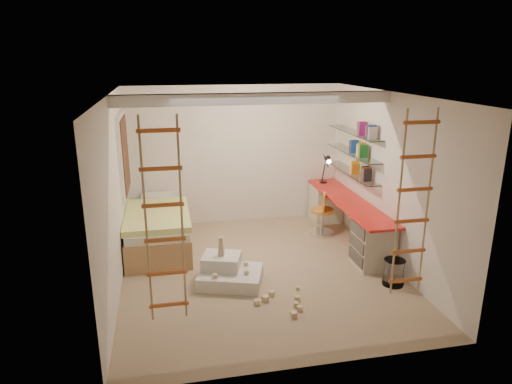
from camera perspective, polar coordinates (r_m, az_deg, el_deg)
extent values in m
plane|color=tan|center=(6.94, 0.51, -9.84)|extent=(4.50, 4.50, 0.00)
cube|color=white|center=(6.53, 0.00, 11.59)|extent=(4.00, 0.18, 0.16)
cube|color=white|center=(7.76, -16.30, 4.48)|extent=(0.06, 1.15, 1.35)
cube|color=#4C2D1E|center=(7.76, -16.00, 4.50)|extent=(0.02, 1.00, 1.20)
cylinder|color=white|center=(6.77, 16.84, -9.59)|extent=(0.30, 0.30, 0.37)
cube|color=red|center=(7.90, 11.52, -1.12)|extent=(0.55, 2.80, 0.04)
cube|color=beige|center=(8.99, 8.69, -1.31)|extent=(0.52, 0.55, 0.71)
cube|color=beige|center=(7.18, 14.44, -6.35)|extent=(0.52, 0.55, 0.71)
cube|color=#4C4742|center=(6.98, 12.58, -4.65)|extent=(0.02, 0.50, 0.18)
cube|color=#4C4742|center=(7.06, 12.47, -6.32)|extent=(0.02, 0.50, 0.18)
cube|color=#4C4742|center=(7.14, 12.36, -7.94)|extent=(0.02, 0.50, 0.18)
cube|color=white|center=(8.11, 11.85, 2.41)|extent=(0.25, 1.80, 0.01)
cube|color=white|center=(8.04, 12.00, 4.83)|extent=(0.25, 1.80, 0.01)
cube|color=white|center=(7.97, 12.15, 7.29)|extent=(0.25, 1.80, 0.01)
cube|color=#AD7F51|center=(7.85, -12.08, -5.19)|extent=(1.00, 2.00, 0.45)
cube|color=white|center=(7.75, -12.21, -3.24)|extent=(0.95, 1.95, 0.12)
cube|color=#E6F734|center=(7.57, -12.26, -2.83)|extent=(1.02, 1.60, 0.10)
cube|color=white|center=(8.47, -12.25, -0.66)|extent=(0.55, 0.35, 0.12)
cylinder|color=black|center=(8.90, 8.39, 1.25)|extent=(0.14, 0.14, 0.02)
cylinder|color=black|center=(8.85, 8.44, 2.43)|extent=(0.02, 0.15, 0.36)
cylinder|color=black|center=(8.70, 8.73, 3.87)|extent=(0.02, 0.27, 0.20)
cone|color=black|center=(8.58, 9.02, 4.02)|extent=(0.12, 0.14, 0.15)
cylinder|color=#FFEABF|center=(8.55, 9.10, 3.77)|extent=(0.08, 0.04, 0.08)
cylinder|color=orange|center=(8.22, 8.30, -2.31)|extent=(0.53, 0.53, 0.06)
cube|color=orange|center=(8.10, 8.51, -1.24)|extent=(0.16, 0.30, 0.29)
cylinder|color=silver|center=(8.29, 8.25, -3.63)|extent=(0.06, 0.06, 0.40)
cylinder|color=silver|center=(8.37, 8.18, -5.07)|extent=(0.61, 0.61, 0.05)
cube|color=silver|center=(6.57, -3.20, -10.56)|extent=(1.03, 0.91, 0.19)
cube|color=silver|center=(6.59, -4.33, -8.62)|extent=(0.64, 0.57, 0.19)
cube|color=#CCB284|center=(6.54, -4.36, -7.54)|extent=(0.10, 0.10, 0.08)
cube|color=#CCB284|center=(6.51, -4.37, -6.94)|extent=(0.09, 0.09, 0.07)
cube|color=#CCB284|center=(6.47, -4.39, -6.17)|extent=(0.08, 0.08, 0.12)
cube|color=#CCB284|center=(6.41, -1.23, -9.98)|extent=(0.06, 0.06, 0.06)
cube|color=#CCB284|center=(6.65, -1.30, -8.95)|extent=(0.06, 0.06, 0.06)
cube|color=#CCB284|center=(6.33, -5.16, -10.43)|extent=(0.06, 0.06, 0.06)
cube|color=#CCB284|center=(6.08, 0.09, -13.61)|extent=(0.07, 0.07, 0.07)
cube|color=#CCB284|center=(6.18, 5.15, -13.11)|extent=(0.07, 0.07, 0.07)
cube|color=#CCB284|center=(6.44, 5.24, -11.80)|extent=(0.07, 0.07, 0.07)
cube|color=#CCB284|center=(6.15, 1.20, -13.22)|extent=(0.07, 0.07, 0.07)
cube|color=#CCB284|center=(6.27, 1.96, -12.57)|extent=(0.07, 0.07, 0.07)
cube|color=#CCB284|center=(5.98, 5.47, -14.25)|extent=(0.07, 0.07, 0.07)
cube|color=#CCB284|center=(6.06, 5.04, -13.78)|extent=(0.07, 0.07, 0.07)
cube|color=#CCB284|center=(5.84, 4.75, -15.04)|extent=(0.07, 0.07, 0.07)
cube|color=#262626|center=(8.09, 11.90, 3.20)|extent=(0.14, 0.52, 0.22)
cube|color=red|center=(8.01, 12.05, 5.64)|extent=(0.14, 0.52, 0.22)
cube|color=#8C1E7F|center=(7.96, 12.20, 8.11)|extent=(0.14, 0.52, 0.22)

